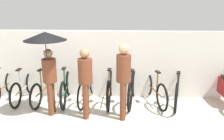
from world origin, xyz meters
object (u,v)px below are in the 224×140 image
(parked_bicycle_5, at_px, (110,88))
(parked_bicycle_6, at_px, (132,88))
(parked_bicycle_2, at_px, (45,88))
(pedestrian_center, at_px, (85,78))
(parked_bicycle_7, at_px, (154,89))
(parked_bicycle_0, at_px, (3,87))
(parked_bicycle_3, at_px, (66,88))
(pedestrian_trailing, at_px, (123,75))
(parked_bicycle_4, at_px, (88,87))
(pedestrian_leading, at_px, (47,52))
(parked_bicycle_1, at_px, (24,88))
(parked_bicycle_8, at_px, (177,90))

(parked_bicycle_5, distance_m, parked_bicycle_6, 0.58)
(parked_bicycle_2, height_order, pedestrian_center, pedestrian_center)
(parked_bicycle_7, bearing_deg, parked_bicycle_0, 75.83)
(parked_bicycle_3, xyz_separation_m, pedestrian_trailing, (1.50, -0.87, 0.65))
(parked_bicycle_7, bearing_deg, parked_bicycle_6, 82.30)
(parked_bicycle_4, bearing_deg, pedestrian_trailing, -127.36)
(parked_bicycle_5, xyz_separation_m, parked_bicycle_6, (0.58, -0.00, -0.00))
(pedestrian_leading, bearing_deg, pedestrian_trailing, 174.94)
(parked_bicycle_5, height_order, pedestrian_leading, pedestrian_leading)
(parked_bicycle_6, relative_size, pedestrian_leading, 0.89)
(parked_bicycle_1, xyz_separation_m, parked_bicycle_4, (1.73, 0.02, 0.03))
(parked_bicycle_0, height_order, parked_bicycle_1, parked_bicycle_0)
(parked_bicycle_2, height_order, pedestrian_trailing, pedestrian_trailing)
(parked_bicycle_3, height_order, pedestrian_center, pedestrian_center)
(parked_bicycle_3, relative_size, parked_bicycle_6, 0.95)
(parked_bicycle_4, relative_size, pedestrian_leading, 0.91)
(parked_bicycle_0, distance_m, pedestrian_leading, 2.12)
(parked_bicycle_2, distance_m, parked_bicycle_3, 0.58)
(parked_bicycle_0, bearing_deg, parked_bicycle_8, -91.34)
(parked_bicycle_5, xyz_separation_m, parked_bicycle_8, (1.74, -0.03, -0.01))
(parked_bicycle_1, height_order, parked_bicycle_5, parked_bicycle_5)
(parked_bicycle_1, bearing_deg, parked_bicycle_7, -88.52)
(pedestrian_trailing, bearing_deg, parked_bicycle_2, -17.71)
(pedestrian_center, xyz_separation_m, pedestrian_trailing, (0.85, -0.02, 0.08))
(pedestrian_leading, distance_m, pedestrian_center, 1.02)
(parked_bicycle_0, xyz_separation_m, pedestrian_leading, (1.55, -0.87, 1.17))
(parked_bicycle_3, xyz_separation_m, parked_bicycle_8, (2.89, -0.01, 0.01))
(parked_bicycle_3, bearing_deg, pedestrian_trailing, -124.13)
(pedestrian_center, bearing_deg, pedestrian_trailing, 176.19)
(pedestrian_center, bearing_deg, parked_bicycle_5, -122.32)
(pedestrian_leading, height_order, pedestrian_trailing, pedestrian_leading)
(parked_bicycle_1, distance_m, pedestrian_leading, 1.74)
(pedestrian_trailing, bearing_deg, parked_bicycle_4, -39.80)
(pedestrian_leading, bearing_deg, parked_bicycle_7, -163.13)
(parked_bicycle_4, xyz_separation_m, pedestrian_trailing, (0.92, -0.95, 0.65))
(parked_bicycle_0, relative_size, pedestrian_leading, 0.83)
(parked_bicycle_6, distance_m, parked_bicycle_7, 0.58)
(parked_bicycle_2, height_order, pedestrian_leading, pedestrian_leading)
(parked_bicycle_4, height_order, pedestrian_trailing, pedestrian_trailing)
(parked_bicycle_5, distance_m, parked_bicycle_8, 1.74)
(parked_bicycle_0, height_order, parked_bicycle_5, parked_bicycle_0)
(parked_bicycle_5, distance_m, pedestrian_leading, 1.93)
(parked_bicycle_6, bearing_deg, pedestrian_center, 136.52)
(pedestrian_center, height_order, pedestrian_trailing, pedestrian_trailing)
(parked_bicycle_3, distance_m, pedestrian_trailing, 1.86)
(parked_bicycle_3, bearing_deg, parked_bicycle_2, 82.35)
(parked_bicycle_2, bearing_deg, parked_bicycle_8, -84.92)
(parked_bicycle_3, relative_size, pedestrian_trailing, 0.96)
(parked_bicycle_5, xyz_separation_m, pedestrian_center, (-0.50, -0.87, 0.55))
(parked_bicycle_2, xyz_separation_m, parked_bicycle_3, (0.58, -0.04, 0.02))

